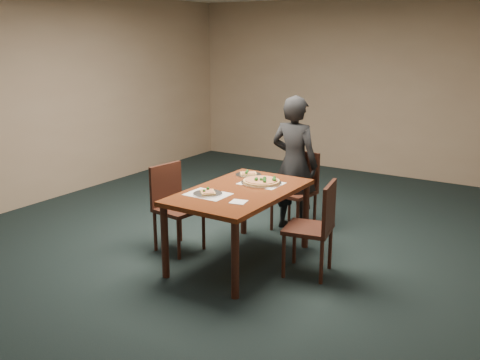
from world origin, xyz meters
The scene contains 13 objects.
ground centered at (0.00, 0.00, 0.00)m, with size 8.00×8.00×0.00m, color black.
room_shell centered at (0.00, 0.00, 1.74)m, with size 8.00×8.00×8.00m.
dining_table centered at (0.39, -0.25, 0.66)m, with size 0.90×1.50×0.75m.
chair_far centered at (0.44, 0.93, 0.52)m, with size 0.47×0.47×0.91m.
chair_left centered at (-0.38, -0.33, 0.52)m, with size 0.47×0.47×0.91m.
chair_right centered at (1.16, -0.13, 0.52)m, with size 0.49×0.49×0.91m.
diner centered at (0.41, 0.89, 0.79)m, with size 0.57×0.38×1.57m, color black.
placemat_main centered at (0.45, 0.06, 0.75)m, with size 0.42×0.32×0.00m, color white.
placemat_near centered at (0.22, -0.55, 0.75)m, with size 0.40×0.30×0.00m, color white.
pizza_pan centered at (0.45, 0.06, 0.77)m, with size 0.41×0.41×0.07m.
slice_plate_near centered at (0.22, -0.54, 0.76)m, with size 0.28×0.28×0.06m.
slice_plate_far centered at (0.16, 0.28, 0.76)m, with size 0.28×0.28×0.06m.
napkin centered at (0.60, -0.60, 0.75)m, with size 0.14×0.14×0.01m, color white.
Camera 1 is at (3.09, -4.49, 2.20)m, focal length 40.00 mm.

